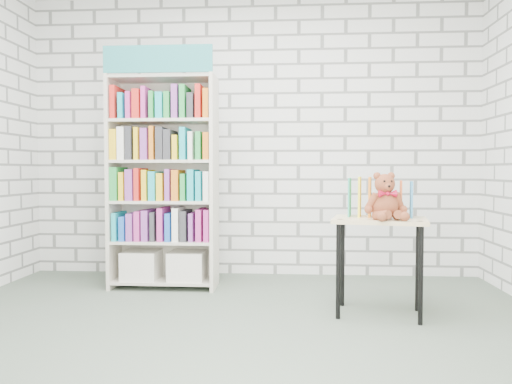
{
  "coord_description": "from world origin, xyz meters",
  "views": [
    {
      "loc": [
        0.39,
        -3.05,
        1.06
      ],
      "look_at": [
        0.11,
        0.95,
        0.88
      ],
      "focal_mm": 35.0,
      "sensor_mm": 36.0,
      "label": 1
    }
  ],
  "objects": [
    {
      "name": "bookshelf",
      "position": [
        -0.75,
        1.36,
        0.97
      ],
      "size": [
        0.95,
        0.37,
        2.13
      ],
      "color": "beige",
      "rests_on": "ground"
    },
    {
      "name": "table_books",
      "position": [
        1.05,
        0.72,
        0.85
      ],
      "size": [
        0.49,
        0.29,
        0.27
      ],
      "color": "teal",
      "rests_on": "display_table"
    },
    {
      "name": "ground",
      "position": [
        0.0,
        0.0,
        0.0
      ],
      "size": [
        4.5,
        4.5,
        0.0
      ],
      "primitive_type": "plane",
      "color": "#4B584A",
      "rests_on": "ground"
    },
    {
      "name": "display_table",
      "position": [
        1.03,
        0.61,
        0.61
      ],
      "size": [
        0.73,
        0.57,
        0.71
      ],
      "color": "tan",
      "rests_on": "ground"
    },
    {
      "name": "room_shell",
      "position": [
        0.0,
        0.0,
        1.78
      ],
      "size": [
        4.52,
        4.02,
        2.81
      ],
      "color": "silver",
      "rests_on": "ground"
    },
    {
      "name": "teddy_bear",
      "position": [
        1.05,
        0.51,
        0.85
      ],
      "size": [
        0.31,
        0.3,
        0.34
      ],
      "color": "brown",
      "rests_on": "display_table"
    }
  ]
}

